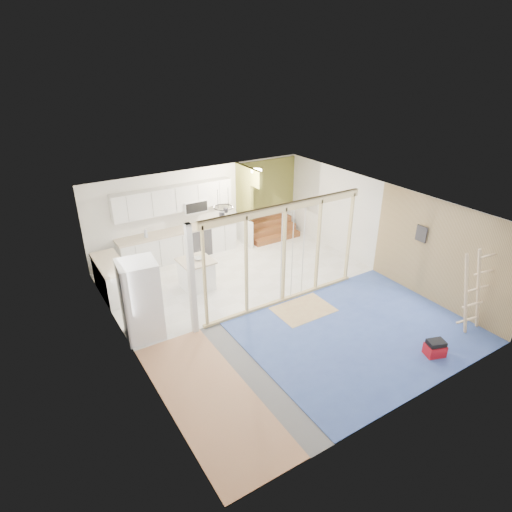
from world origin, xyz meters
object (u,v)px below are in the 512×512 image
toolbox (435,349)px  ladder (474,291)px  fridge (141,300)px  island (197,274)px

toolbox → ladder: bearing=28.2°
fridge → toolbox: size_ratio=3.95×
island → fridge: bearing=-146.2°
toolbox → ladder: size_ratio=0.23×
toolbox → ladder: ladder is taller
toolbox → fridge: bearing=160.5°
fridge → toolbox: fridge is taller
toolbox → island: bearing=138.9°
fridge → island: 2.34m
island → ladder: ladder is taller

